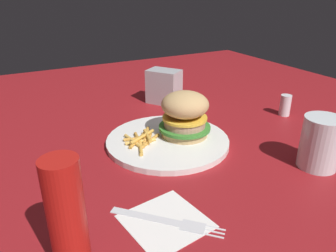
% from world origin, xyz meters
% --- Properties ---
extents(ground_plane, '(1.60, 1.60, 0.00)m').
position_xyz_m(ground_plane, '(0.00, 0.00, 0.00)').
color(ground_plane, maroon).
extents(plate, '(0.26, 0.26, 0.01)m').
position_xyz_m(plate, '(-0.00, -0.01, 0.01)').
color(plate, white).
rests_on(plate, ground_plane).
extents(sandwich, '(0.11, 0.11, 0.10)m').
position_xyz_m(sandwich, '(-0.00, -0.05, 0.06)').
color(sandwich, tan).
rests_on(sandwich, plate).
extents(fries_pile, '(0.11, 0.08, 0.01)m').
position_xyz_m(fries_pile, '(0.01, 0.04, 0.02)').
color(fries_pile, gold).
rests_on(fries_pile, plate).
extents(napkin, '(0.12, 0.12, 0.00)m').
position_xyz_m(napkin, '(-0.22, 0.11, 0.00)').
color(napkin, white).
rests_on(napkin, ground_plane).
extents(fork, '(0.14, 0.13, 0.00)m').
position_xyz_m(fork, '(-0.22, 0.11, 0.00)').
color(fork, silver).
rests_on(fork, napkin).
extents(drink_glass, '(0.07, 0.07, 0.10)m').
position_xyz_m(drink_glass, '(-0.22, -0.22, 0.04)').
color(drink_glass, silver).
rests_on(drink_glass, ground_plane).
extents(napkin_dispenser, '(0.11, 0.10, 0.10)m').
position_xyz_m(napkin_dispenser, '(0.24, -0.13, 0.05)').
color(napkin_dispenser, '#B7BABF').
rests_on(napkin_dispenser, ground_plane).
extents(ketchup_bottle, '(0.04, 0.04, 0.15)m').
position_xyz_m(ketchup_bottle, '(-0.24, 0.25, 0.07)').
color(ketchup_bottle, '#B21914').
rests_on(ketchup_bottle, ground_plane).
extents(salt_shaker, '(0.03, 0.03, 0.06)m').
position_xyz_m(salt_shaker, '(-0.00, -0.36, 0.03)').
color(salt_shaker, white).
rests_on(salt_shaker, ground_plane).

